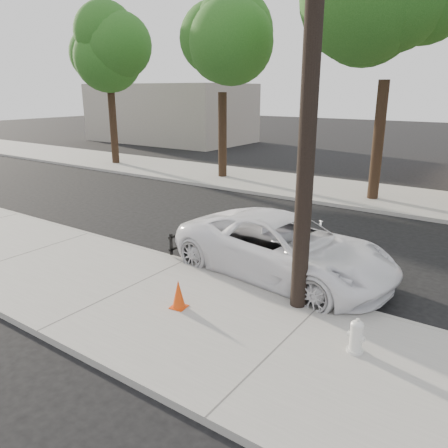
# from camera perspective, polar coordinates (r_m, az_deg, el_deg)

# --- Properties ---
(ground) EXTENTS (120.00, 120.00, 0.00)m
(ground) POSITION_cam_1_polar(r_m,az_deg,el_deg) (13.42, 0.69, -2.55)
(ground) COLOR black
(ground) RESTS_ON ground
(near_sidewalk) EXTENTS (90.00, 4.40, 0.15)m
(near_sidewalk) POSITION_cam_1_polar(r_m,az_deg,el_deg) (10.39, -12.90, -8.67)
(near_sidewalk) COLOR gray
(near_sidewalk) RESTS_ON ground
(far_sidewalk) EXTENTS (90.00, 5.00, 0.15)m
(far_sidewalk) POSITION_cam_1_polar(r_m,az_deg,el_deg) (20.73, 14.04, 4.25)
(far_sidewalk) COLOR gray
(far_sidewalk) RESTS_ON ground
(curb_near) EXTENTS (90.00, 0.12, 0.16)m
(curb_near) POSITION_cam_1_polar(r_m,az_deg,el_deg) (11.83, -5.05, -5.01)
(curb_near) COLOR #9E9B93
(curb_near) RESTS_ON ground
(building_far) EXTENTS (14.00, 8.00, 5.00)m
(building_far) POSITION_cam_1_polar(r_m,az_deg,el_deg) (40.81, -7.02, 14.20)
(building_far) COLOR gray
(building_far) RESTS_ON ground
(utility_pole) EXTENTS (1.40, 0.34, 9.00)m
(utility_pole) POSITION_cam_1_polar(r_m,az_deg,el_deg) (8.51, 11.22, 18.00)
(utility_pole) COLOR black
(utility_pole) RESTS_ON near_sidewalk
(tree_a) EXTENTS (4.65, 4.50, 9.00)m
(tree_a) POSITION_cam_1_polar(r_m,az_deg,el_deg) (27.85, -14.87, 20.77)
(tree_a) COLOR black
(tree_a) RESTS_ON far_sidewalk
(tree_b) EXTENTS (4.34, 4.20, 8.45)m
(tree_b) POSITION_cam_1_polar(r_m,az_deg,el_deg) (22.63, -0.02, 21.28)
(tree_b) COLOR black
(tree_b) RESTS_ON far_sidewalk
(tree_c) EXTENTS (4.96, 4.80, 9.55)m
(tree_c) POSITION_cam_1_polar(r_m,az_deg,el_deg) (18.90, 21.44, 23.33)
(tree_c) COLOR black
(tree_c) RESTS_ON far_sidewalk
(police_cruiser) EXTENTS (5.91, 3.26, 1.57)m
(police_cruiser) POSITION_cam_1_polar(r_m,az_deg,el_deg) (10.94, 7.75, -3.02)
(police_cruiser) COLOR white
(police_cruiser) RESTS_ON ground
(fire_hydrant) EXTENTS (0.32, 0.29, 0.60)m
(fire_hydrant) POSITION_cam_1_polar(r_m,az_deg,el_deg) (8.11, 16.87, -13.92)
(fire_hydrant) COLOR silver
(fire_hydrant) RESTS_ON near_sidewalk
(traffic_cone) EXTENTS (0.36, 0.36, 0.62)m
(traffic_cone) POSITION_cam_1_polar(r_m,az_deg,el_deg) (9.25, -5.96, -9.12)
(traffic_cone) COLOR #DC3F0B
(traffic_cone) RESTS_ON near_sidewalk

